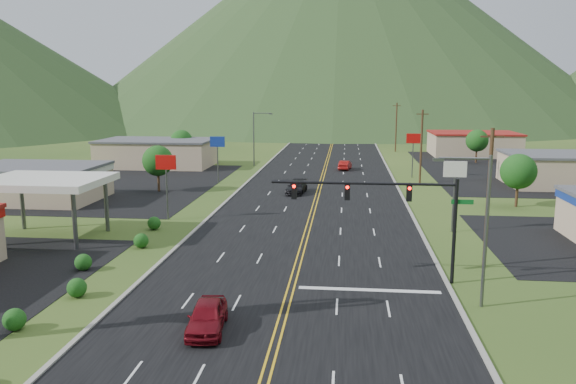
# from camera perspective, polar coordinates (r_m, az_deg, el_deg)

# --- Properties ---
(ground) EXTENTS (500.00, 500.00, 0.00)m
(ground) POSITION_cam_1_polar(r_m,az_deg,el_deg) (25.94, -2.42, -18.77)
(ground) COLOR #264017
(ground) RESTS_ON ground
(road) EXTENTS (20.00, 460.00, 0.04)m
(road) POSITION_cam_1_polar(r_m,az_deg,el_deg) (25.94, -2.42, -18.77)
(road) COLOR black
(road) RESTS_ON ground
(curb_west) EXTENTS (0.30, 460.00, 0.14)m
(curb_west) POSITION_cam_1_polar(r_m,az_deg,el_deg) (29.07, -23.52, -16.30)
(curb_west) COLOR gray
(curb_west) RESTS_ON ground
(traffic_signal) EXTENTS (13.10, 0.43, 7.00)m
(traffic_signal) POSITION_cam_1_polar(r_m,az_deg,el_deg) (37.26, 10.61, -1.11)
(traffic_signal) COLOR black
(traffic_signal) RESTS_ON ground
(streetlight_east) EXTENTS (3.28, 0.25, 9.00)m
(streetlight_east) POSITION_cam_1_polar(r_m,az_deg,el_deg) (34.16, 19.02, -2.81)
(streetlight_east) COLOR #59595E
(streetlight_east) RESTS_ON ground
(streetlight_west) EXTENTS (3.28, 0.25, 9.00)m
(streetlight_west) POSITION_cam_1_polar(r_m,az_deg,el_deg) (93.93, -3.31, 5.79)
(streetlight_west) COLOR #59595E
(streetlight_west) RESTS_ON ground
(gas_canopy) EXTENTS (10.00, 8.00, 5.30)m
(gas_canopy) POSITION_cam_1_polar(r_m,az_deg,el_deg) (51.74, -23.51, 0.87)
(gas_canopy) COLOR white
(gas_canopy) RESTS_ON ground
(building_west_mid) EXTENTS (14.40, 10.40, 4.10)m
(building_west_mid) POSITION_cam_1_polar(r_m,az_deg,el_deg) (70.77, -24.12, 1.03)
(building_west_mid) COLOR tan
(building_west_mid) RESTS_ON ground
(building_west_far) EXTENTS (18.40, 11.40, 4.50)m
(building_west_far) POSITION_cam_1_polar(r_m,az_deg,el_deg) (96.26, -13.14, 3.90)
(building_west_far) COLOR tan
(building_west_far) RESTS_ON ground
(building_east_mid) EXTENTS (14.40, 11.40, 4.30)m
(building_east_mid) POSITION_cam_1_polar(r_m,az_deg,el_deg) (83.19, 26.04, 2.07)
(building_east_mid) COLOR tan
(building_east_mid) RESTS_ON ground
(building_east_far) EXTENTS (16.40, 12.40, 4.50)m
(building_east_far) POSITION_cam_1_polar(r_m,az_deg,el_deg) (115.54, 18.30, 4.69)
(building_east_far) COLOR tan
(building_east_far) RESTS_ON ground
(pole_sign_west_a) EXTENTS (2.00, 0.18, 6.40)m
(pole_sign_west_a) POSITION_cam_1_polar(r_m,az_deg,el_deg) (55.74, -12.28, 2.31)
(pole_sign_west_a) COLOR #59595E
(pole_sign_west_a) RESTS_ON ground
(pole_sign_west_b) EXTENTS (2.00, 0.18, 6.40)m
(pole_sign_west_b) POSITION_cam_1_polar(r_m,az_deg,el_deg) (76.79, -7.18, 4.61)
(pole_sign_west_b) COLOR #59595E
(pole_sign_west_b) RESTS_ON ground
(pole_sign_east_a) EXTENTS (2.00, 0.18, 6.40)m
(pole_sign_east_a) POSITION_cam_1_polar(r_m,az_deg,el_deg) (51.88, 16.58, 1.53)
(pole_sign_east_a) COLOR #59595E
(pole_sign_east_a) RESTS_ON ground
(pole_sign_east_b) EXTENTS (2.00, 0.18, 6.40)m
(pole_sign_east_b) POSITION_cam_1_polar(r_m,az_deg,el_deg) (83.32, 12.61, 4.89)
(pole_sign_east_b) COLOR #59595E
(pole_sign_east_b) RESTS_ON ground
(tree_west_a) EXTENTS (3.84, 3.84, 5.82)m
(tree_west_a) POSITION_cam_1_polar(r_m,az_deg,el_deg) (71.89, -13.09, 3.11)
(tree_west_a) COLOR #382314
(tree_west_a) RESTS_ON ground
(tree_west_b) EXTENTS (3.84, 3.84, 5.82)m
(tree_west_b) POSITION_cam_1_polar(r_m,az_deg,el_deg) (98.97, -10.77, 5.11)
(tree_west_b) COLOR #382314
(tree_west_b) RESTS_ON ground
(tree_east_a) EXTENTS (3.84, 3.84, 5.82)m
(tree_east_a) POSITION_cam_1_polar(r_m,az_deg,el_deg) (65.71, 22.37, 1.93)
(tree_east_a) COLOR #382314
(tree_east_a) RESTS_ON ground
(tree_east_b) EXTENTS (3.84, 3.84, 5.82)m
(tree_east_b) POSITION_cam_1_polar(r_m,az_deg,el_deg) (103.30, 18.65, 4.96)
(tree_east_b) COLOR #382314
(tree_east_b) RESTS_ON ground
(utility_pole_a) EXTENTS (1.60, 0.28, 10.00)m
(utility_pole_a) POSITION_cam_1_polar(r_m,az_deg,el_deg) (42.33, 19.68, -0.46)
(utility_pole_a) COLOR #382314
(utility_pole_a) RESTS_ON ground
(utility_pole_b) EXTENTS (1.60, 0.28, 10.00)m
(utility_pole_b) POSITION_cam_1_polar(r_m,az_deg,el_deg) (78.43, 13.38, 4.59)
(utility_pole_b) COLOR #382314
(utility_pole_b) RESTS_ON ground
(utility_pole_c) EXTENTS (1.60, 0.28, 10.00)m
(utility_pole_c) POSITION_cam_1_polar(r_m,az_deg,el_deg) (118.09, 10.93, 6.53)
(utility_pole_c) COLOR #382314
(utility_pole_c) RESTS_ON ground
(utility_pole_d) EXTENTS (1.60, 0.28, 10.00)m
(utility_pole_d) POSITION_cam_1_polar(r_m,az_deg,el_deg) (157.92, 9.71, 7.49)
(utility_pole_d) COLOR #382314
(utility_pole_d) RESTS_ON ground
(mountain_n) EXTENTS (220.00, 220.00, 85.00)m
(mountain_n) POSITION_cam_1_polar(r_m,az_deg,el_deg) (244.27, 5.36, 17.33)
(mountain_n) COLOR #233A1A
(mountain_n) RESTS_ON ground
(car_red_near) EXTENTS (2.31, 4.80, 1.58)m
(car_red_near) POSITION_cam_1_polar(r_m,az_deg,el_deg) (30.66, -8.22, -12.46)
(car_red_near) COLOR maroon
(car_red_near) RESTS_ON ground
(car_dark_mid) EXTENTS (2.60, 5.28, 1.48)m
(car_dark_mid) POSITION_cam_1_polar(r_m,az_deg,el_deg) (69.13, 0.89, 0.45)
(car_dark_mid) COLOR black
(car_dark_mid) RESTS_ON ground
(car_red_far) EXTENTS (2.22, 4.59, 1.45)m
(car_red_far) POSITION_cam_1_polar(r_m,az_deg,el_deg) (90.15, 5.81, 2.72)
(car_red_far) COLOR maroon
(car_red_far) RESTS_ON ground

